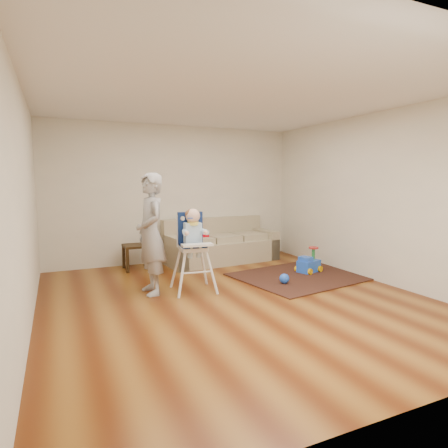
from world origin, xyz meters
name	(u,v)px	position (x,y,z in m)	size (l,w,h in m)	color
ground	(236,299)	(0.00, 0.00, 0.00)	(5.50, 5.50, 0.00)	#522007
room_envelope	(220,163)	(0.00, 0.53, 1.88)	(5.04, 5.52, 2.72)	silver
sofa	(221,240)	(0.80, 2.30, 0.43)	(2.31, 1.12, 0.86)	gray
side_table	(137,257)	(-0.89, 2.33, 0.23)	(0.46, 0.46, 0.46)	black
area_rug	(304,275)	(1.62, 0.67, 0.01)	(2.22, 1.67, 0.02)	#331812
ride_on_toy	(309,260)	(1.83, 0.82, 0.23)	(0.40, 0.28, 0.43)	blue
toy_ball	(284,279)	(1.02, 0.35, 0.10)	(0.16, 0.16, 0.16)	blue
high_chair	(193,251)	(-0.39, 0.63, 0.59)	(0.62, 0.62, 1.23)	white
adult	(151,234)	(-0.98, 0.76, 0.87)	(0.63, 0.41, 1.73)	#9C9C9F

